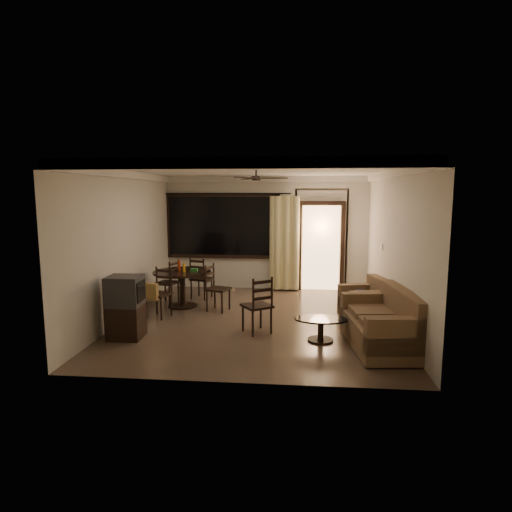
# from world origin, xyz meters

# --- Properties ---
(ground) EXTENTS (5.50, 5.50, 0.00)m
(ground) POSITION_xyz_m (0.00, 0.00, 0.00)
(ground) COLOR #7F6651
(ground) RESTS_ON ground
(room_shell) EXTENTS (5.50, 6.70, 5.50)m
(room_shell) POSITION_xyz_m (0.59, 1.77, 1.83)
(room_shell) COLOR beige
(room_shell) RESTS_ON ground
(dining_table) EXTENTS (1.22, 1.22, 0.98)m
(dining_table) POSITION_xyz_m (-1.64, 0.83, 0.60)
(dining_table) COLOR black
(dining_table) RESTS_ON ground
(dining_chair_west) EXTENTS (0.53, 0.53, 0.95)m
(dining_chair_west) POSITION_xyz_m (-2.04, 1.08, 0.28)
(dining_chair_west) COLOR black
(dining_chair_west) RESTS_ON ground
(dining_chair_east) EXTENTS (0.53, 0.53, 0.95)m
(dining_chair_east) POSITION_xyz_m (-0.84, 0.58, 0.28)
(dining_chair_east) COLOR black
(dining_chair_east) RESTS_ON ground
(dining_chair_south) EXTENTS (0.53, 0.56, 0.95)m
(dining_chair_south) POSITION_xyz_m (-1.90, 0.01, 0.31)
(dining_chair_south) COLOR black
(dining_chair_south) RESTS_ON ground
(dining_chair_north) EXTENTS (0.53, 0.53, 0.95)m
(dining_chair_north) POSITION_xyz_m (-1.41, 1.58, 0.28)
(dining_chair_north) COLOR black
(dining_chair_north) RESTS_ON ground
(tv_cabinet) EXTENTS (0.57, 0.51, 1.04)m
(tv_cabinet) POSITION_xyz_m (-2.05, -1.22, 0.52)
(tv_cabinet) COLOR black
(tv_cabinet) RESTS_ON ground
(sofa) EXTENTS (1.06, 1.75, 0.89)m
(sofa) POSITION_xyz_m (2.11, -1.30, 0.36)
(sofa) COLOR #462F20
(sofa) RESTS_ON ground
(armchair) EXTENTS (0.93, 0.93, 0.78)m
(armchair) POSITION_xyz_m (2.08, 0.27, 0.32)
(armchair) COLOR #462F20
(armchair) RESTS_ON ground
(coffee_table) EXTENTS (0.86, 0.51, 0.38)m
(coffee_table) POSITION_xyz_m (1.15, -1.07, 0.25)
(coffee_table) COLOR black
(coffee_table) RESTS_ON ground
(side_chair) EXTENTS (0.61, 0.61, 1.00)m
(side_chair) POSITION_xyz_m (0.09, -0.76, 0.30)
(side_chair) COLOR black
(side_chair) RESTS_ON ground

